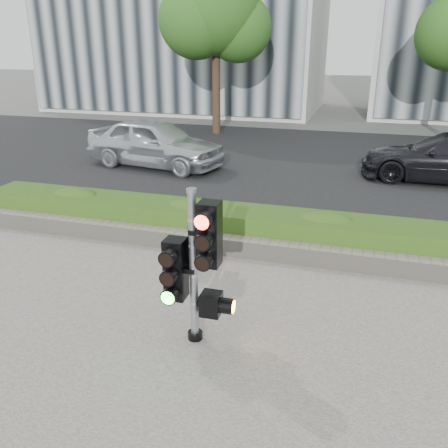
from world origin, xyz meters
name	(u,v)px	position (x,y,z in m)	size (l,w,h in m)	color
ground	(209,305)	(0.00, 0.00, 0.00)	(120.00, 120.00, 0.00)	#51514C
sidewalk	(137,416)	(0.00, -2.50, 0.01)	(16.00, 11.00, 0.03)	#9E9389
road	(301,162)	(0.00, 10.00, 0.01)	(60.00, 13.00, 0.02)	black
curb	(255,230)	(0.00, 3.15, 0.06)	(60.00, 0.25, 0.12)	gray
stone_wall	(241,247)	(0.00, 1.90, 0.20)	(12.00, 0.32, 0.34)	gray
hedge	(249,227)	(0.00, 2.55, 0.37)	(12.00, 1.00, 0.68)	#518328
tree_left	(216,13)	(-4.52, 14.56, 5.04)	(4.61, 4.03, 7.34)	black
traffic_signal	(196,259)	(0.15, -0.93, 1.22)	(0.74, 0.54, 2.15)	black
car_silver	(155,143)	(-4.50, 7.92, 0.81)	(1.86, 4.63, 1.58)	silver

